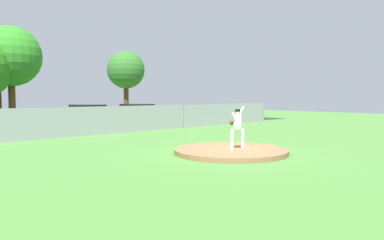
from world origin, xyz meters
name	(u,v)px	position (x,y,z in m)	size (l,w,h in m)	color
ground_plane	(142,140)	(0.00, 6.00, 0.00)	(80.00, 80.00, 0.00)	#4C8438
asphalt_strip	(68,130)	(0.00, 14.50, 0.00)	(44.00, 7.00, 0.01)	#2B2B2D
pitchers_mound	(231,151)	(0.00, 0.00, 0.09)	(4.52, 4.52, 0.18)	olive
pitcher_youth	(237,125)	(0.11, -0.24, 1.17)	(0.79, 0.32, 1.69)	silver
baseball	(256,149)	(0.45, -0.89, 0.22)	(0.07, 0.07, 0.07)	white
chainlink_fence	(102,120)	(0.00, 10.00, 0.84)	(32.74, 0.07, 1.78)	gray
parked_car_champagne	(88,117)	(1.21, 14.05, 0.80)	(2.00, 4.17, 1.71)	tan
parked_car_teal	(137,115)	(5.83, 14.68, 0.80)	(1.98, 4.45, 1.68)	#146066
traffic_cone_orange	(55,126)	(-0.68, 15.08, 0.26)	(0.40, 0.40, 0.55)	orange
tree_broad_left	(11,57)	(-1.44, 21.27, 5.38)	(4.70, 4.70, 7.76)	#4C331E
tree_bushy_near	(126,70)	(10.14, 22.71, 4.95)	(3.85, 3.85, 6.93)	#4C331E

